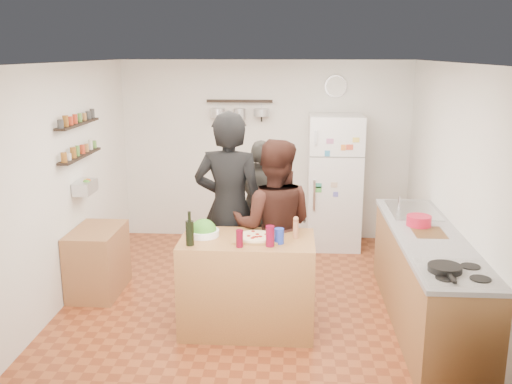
# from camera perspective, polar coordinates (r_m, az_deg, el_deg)

# --- Properties ---
(room_shell) EXTENTS (4.20, 4.20, 4.20)m
(room_shell) POSITION_cam_1_polar(r_m,az_deg,el_deg) (6.33, 0.17, 1.50)
(room_shell) COLOR brown
(room_shell) RESTS_ON ground
(prep_island) EXTENTS (1.25, 0.72, 0.91)m
(prep_island) POSITION_cam_1_polar(r_m,az_deg,el_deg) (5.50, -0.85, -9.17)
(prep_island) COLOR #A0713A
(prep_island) RESTS_ON floor
(pizza_board) EXTENTS (0.42, 0.34, 0.02)m
(pizza_board) POSITION_cam_1_polar(r_m,az_deg,el_deg) (5.31, -0.03, -4.66)
(pizza_board) COLOR brown
(pizza_board) RESTS_ON prep_island
(pizza) EXTENTS (0.34, 0.34, 0.02)m
(pizza) POSITION_cam_1_polar(r_m,az_deg,el_deg) (5.30, -0.03, -4.46)
(pizza) COLOR beige
(pizza) RESTS_ON pizza_board
(salad_bowl) EXTENTS (0.30, 0.30, 0.06)m
(salad_bowl) POSITION_cam_1_polar(r_m,az_deg,el_deg) (5.42, -5.27, -4.10)
(salad_bowl) COLOR white
(salad_bowl) RESTS_ON prep_island
(wine_bottle) EXTENTS (0.07, 0.07, 0.23)m
(wine_bottle) POSITION_cam_1_polar(r_m,az_deg,el_deg) (5.16, -6.64, -4.11)
(wine_bottle) COLOR black
(wine_bottle) RESTS_ON prep_island
(wine_glass_near) EXTENTS (0.07, 0.07, 0.16)m
(wine_glass_near) POSITION_cam_1_polar(r_m,az_deg,el_deg) (5.09, -1.66, -4.67)
(wine_glass_near) COLOR #540718
(wine_glass_near) RESTS_ON prep_island
(wine_glass_far) EXTENTS (0.08, 0.08, 0.19)m
(wine_glass_far) POSITION_cam_1_polar(r_m,az_deg,el_deg) (5.10, 1.41, -4.43)
(wine_glass_far) COLOR maroon
(wine_glass_far) RESTS_ON prep_island
(pepper_mill) EXTENTS (0.05, 0.05, 0.16)m
(pepper_mill) POSITION_cam_1_polar(r_m,az_deg,el_deg) (5.34, 3.99, -3.76)
(pepper_mill) COLOR #A96B46
(pepper_mill) RESTS_ON prep_island
(salt_canister) EXTENTS (0.09, 0.09, 0.14)m
(salt_canister) POSITION_cam_1_polar(r_m,az_deg,el_deg) (5.18, 2.33, -4.42)
(salt_canister) COLOR #1C319B
(salt_canister) RESTS_ON prep_island
(person_left) EXTENTS (0.80, 0.58, 2.04)m
(person_left) POSITION_cam_1_polar(r_m,az_deg,el_deg) (5.90, -2.67, -1.73)
(person_left) COLOR black
(person_left) RESTS_ON floor
(person_center) EXTENTS (0.90, 0.72, 1.78)m
(person_center) POSITION_cam_1_polar(r_m,az_deg,el_deg) (5.77, 1.75, -3.46)
(person_center) COLOR black
(person_center) RESTS_ON floor
(person_back) EXTENTS (1.05, 0.61, 1.67)m
(person_back) POSITION_cam_1_polar(r_m,az_deg,el_deg) (6.35, 0.64, -2.31)
(person_back) COLOR #312F2C
(person_back) RESTS_ON floor
(counter_run) EXTENTS (0.63, 2.63, 0.90)m
(counter_run) POSITION_cam_1_polar(r_m,az_deg,el_deg) (5.81, 16.72, -8.53)
(counter_run) COLOR #9E7042
(counter_run) RESTS_ON floor
(stove_top) EXTENTS (0.60, 0.62, 0.02)m
(stove_top) POSITION_cam_1_polar(r_m,az_deg,el_deg) (4.79, 19.57, -7.72)
(stove_top) COLOR white
(stove_top) RESTS_ON counter_run
(skillet) EXTENTS (0.27, 0.27, 0.05)m
(skillet) POSITION_cam_1_polar(r_m,az_deg,el_deg) (4.77, 18.37, -7.25)
(skillet) COLOR black
(skillet) RESTS_ON stove_top
(sink) EXTENTS (0.50, 0.80, 0.03)m
(sink) POSITION_cam_1_polar(r_m,az_deg,el_deg) (6.45, 15.38, -1.84)
(sink) COLOR silver
(sink) RESTS_ON counter_run
(cutting_board) EXTENTS (0.30, 0.40, 0.02)m
(cutting_board) POSITION_cam_1_polar(r_m,az_deg,el_deg) (5.73, 16.87, -3.97)
(cutting_board) COLOR brown
(cutting_board) RESTS_ON counter_run
(red_bowl) EXTENTS (0.24, 0.24, 0.10)m
(red_bowl) POSITION_cam_1_polar(r_m,az_deg,el_deg) (5.90, 15.98, -2.77)
(red_bowl) COLOR red
(red_bowl) RESTS_ON counter_run
(fridge) EXTENTS (0.70, 0.68, 1.80)m
(fridge) POSITION_cam_1_polar(r_m,az_deg,el_deg) (7.75, 7.84, 1.02)
(fridge) COLOR white
(fridge) RESTS_ON floor
(wall_clock) EXTENTS (0.30, 0.03, 0.30)m
(wall_clock) POSITION_cam_1_polar(r_m,az_deg,el_deg) (7.90, 7.98, 10.43)
(wall_clock) COLOR silver
(wall_clock) RESTS_ON back_wall
(spice_shelf_lower) EXTENTS (0.12, 1.00, 0.02)m
(spice_shelf_lower) POSITION_cam_1_polar(r_m,az_deg,el_deg) (6.51, -17.17, 3.47)
(spice_shelf_lower) COLOR black
(spice_shelf_lower) RESTS_ON left_wall
(spice_shelf_upper) EXTENTS (0.12, 1.00, 0.02)m
(spice_shelf_upper) POSITION_cam_1_polar(r_m,az_deg,el_deg) (6.46, -17.39, 6.52)
(spice_shelf_upper) COLOR black
(spice_shelf_upper) RESTS_ON left_wall
(produce_basket) EXTENTS (0.18, 0.35, 0.14)m
(produce_basket) POSITION_cam_1_polar(r_m,az_deg,el_deg) (6.57, -16.71, 0.47)
(produce_basket) COLOR silver
(produce_basket) RESTS_ON left_wall
(side_table) EXTENTS (0.50, 0.80, 0.73)m
(side_table) POSITION_cam_1_polar(r_m,az_deg,el_deg) (6.56, -15.53, -6.65)
(side_table) COLOR olive
(side_table) RESTS_ON floor
(pot_rack) EXTENTS (0.90, 0.04, 0.04)m
(pot_rack) POSITION_cam_1_polar(r_m,az_deg,el_deg) (7.85, -1.65, 9.07)
(pot_rack) COLOR black
(pot_rack) RESTS_ON back_wall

